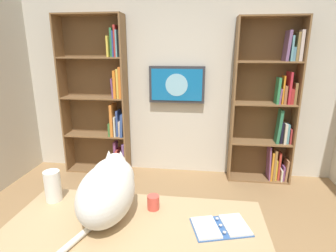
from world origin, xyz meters
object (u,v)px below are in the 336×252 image
Objects in this scene: wall_mounted_tv at (177,85)px; paper_towel_roll at (53,186)px; cat at (108,188)px; desk at (136,240)px; open_binder at (221,227)px; bookshelf_right at (103,101)px; bookshelf_left at (270,108)px; coffee_mug at (153,202)px.

wall_mounted_tv is 2.32m from paper_towel_roll.
wall_mounted_tv is 2.34m from cat.
open_binder is (-0.51, -0.04, 0.11)m from desk.
bookshelf_right is 1.08m from wall_mounted_tv.
bookshelf_right is (2.31, -0.00, 0.04)m from bookshelf_left.
desk is at bearing 5.00° from open_binder.
cat is 7.11× the size of coffee_mug.
coffee_mug is (-0.06, 2.20, -0.51)m from wall_mounted_tv.
desk is 0.36m from cat.
bookshelf_left is at bearing -132.35° from paper_towel_roll.
bookshelf_right reaches higher than cat.
open_binder is at bearing 161.31° from coffee_mug.
paper_towel_roll is at bearing -15.39° from cat.
cat reaches higher than coffee_mug.
wall_mounted_tv is at bearing -90.38° from desk.
bookshelf_right is 2.57m from desk.
wall_mounted_tv reaches higher than coffee_mug.
bookshelf_right is 5.92× the size of open_binder.
desk is 7.16× the size of paper_towel_roll.
desk is 2.31× the size of cat.
bookshelf_left is 2.41m from open_binder.
coffee_mug is (-0.26, -0.11, -0.14)m from cat.
bookshelf_right is 2.76m from open_binder.
bookshelf_left is 5.76× the size of open_binder.
cat is at bearing 164.61° from paper_towel_roll.
open_binder is at bearing 101.92° from wall_mounted_tv.
bookshelf_left is at bearing -119.51° from coffee_mug.
paper_towel_roll is (0.45, -0.12, -0.08)m from cat.
bookshelf_left reaches higher than desk.
open_binder is (-0.49, 2.34, -0.55)m from wall_mounted_tv.
paper_towel_roll is (0.65, 2.18, -0.45)m from wall_mounted_tv.
paper_towel_roll is at bearing -18.26° from desk.
coffee_mug is at bearing 117.74° from bookshelf_right.
bookshelf_left is at bearing 176.37° from wall_mounted_tv.
coffee_mug is (1.20, 2.12, -0.23)m from bookshelf_left.
wall_mounted_tv is 2.48m from desk.
open_binder is (-1.55, 2.26, -0.31)m from bookshelf_right.
wall_mounted_tv is at bearing -3.63° from bookshelf_left.
bookshelf_left is 2.67m from desk.
wall_mounted_tv reaches higher than desk.
bookshelf_left is 0.97× the size of bookshelf_right.
paper_towel_roll is at bearing 47.65° from bookshelf_left.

